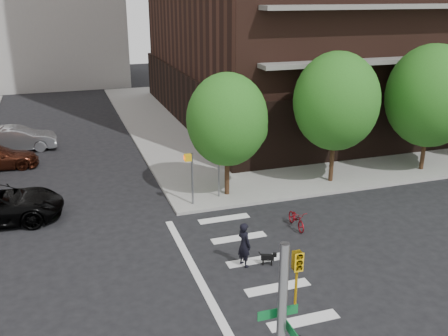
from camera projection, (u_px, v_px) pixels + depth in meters
ground at (196, 303)px, 16.82m from camera, size 120.00×120.00×0.00m
sidewalk_ne at (349, 110)px, 43.94m from camera, size 39.00×33.00×0.15m
crosswalk at (257, 291)px, 17.48m from camera, size 3.85×13.00×0.01m
tree_a at (227, 120)px, 24.27m from camera, size 4.00×4.00×5.90m
tree_b at (336, 101)px, 25.90m from camera, size 4.50×4.50×6.65m
tree_c at (431, 96)px, 27.73m from camera, size 5.00×5.00×6.80m
pedestrian_signal at (198, 170)px, 23.98m from camera, size 2.18×0.67×2.60m
parked_car_silver at (17, 139)px, 32.72m from camera, size 1.81×4.97×1.63m
scooter at (296, 219)px, 22.09m from camera, size 0.65×1.66×0.86m
dog_walker at (244, 244)px, 18.88m from camera, size 0.75×0.61×1.78m
dog at (268, 257)px, 19.10m from camera, size 0.61×0.36×0.51m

